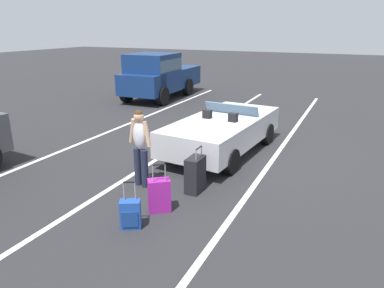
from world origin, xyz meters
TOP-DOWN VIEW (x-y plane):
  - ground_plane at (0.00, 0.00)m, footprint 80.00×80.00m
  - lot_line_near at (0.00, -1.39)m, footprint 18.00×0.12m
  - lot_line_mid at (0.00, 1.31)m, footprint 18.00×0.12m
  - lot_line_far at (0.00, 4.01)m, footprint 18.00×0.12m
  - convertible_car at (0.21, -0.02)m, footprint 4.27×2.10m
  - suitcase_large_black at (-2.53, -0.35)m, footprint 0.48×0.30m
  - suitcase_medium_bright at (-3.56, -0.10)m, footprint 0.43×0.46m
  - suitcase_small_carryon at (-4.28, 0.04)m, footprint 0.34×0.39m
  - traveler_person at (-2.76, 0.80)m, footprint 0.28×0.61m
  - parked_pickup_truck_far at (5.81, 5.39)m, footprint 5.06×2.20m

SIDE VIEW (x-z plane):
  - ground_plane at x=0.00m, z-range 0.00..0.00m
  - lot_line_near at x=0.00m, z-range 0.00..0.00m
  - lot_line_mid at x=0.00m, z-range 0.00..0.00m
  - lot_line_far at x=0.00m, z-range 0.00..0.00m
  - suitcase_small_carryon at x=-4.28m, z-range -0.16..0.67m
  - suitcase_medium_bright at x=-3.56m, z-range -0.16..0.79m
  - suitcase_large_black at x=-2.53m, z-range -0.12..0.86m
  - convertible_car at x=0.21m, z-range -0.03..1.21m
  - traveler_person at x=-2.76m, z-range 0.10..1.76m
  - parked_pickup_truck_far at x=5.81m, z-range 0.06..2.16m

